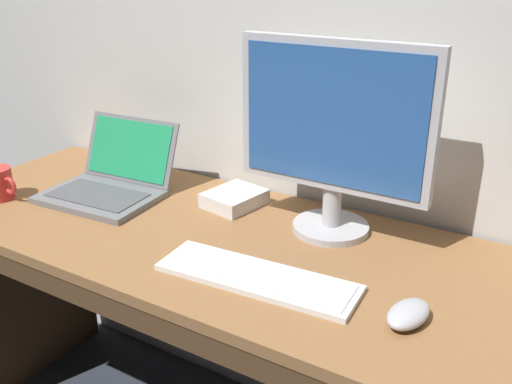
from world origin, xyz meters
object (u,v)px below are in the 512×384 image
object	(u,v)px
laptop_space_gray	(108,184)
external_drive_box	(234,199)
external_monitor	(334,132)
computer_mouse	(408,314)
wired_keyboard	(257,277)

from	to	relation	value
laptop_space_gray	external_drive_box	world-z (taller)	laptop_space_gray
external_monitor	computer_mouse	bearing A→B (deg)	-43.28
laptop_space_gray	external_monitor	xyz separation A→B (m)	(0.65, 0.11, 0.23)
computer_mouse	wired_keyboard	bearing A→B (deg)	-165.64
laptop_space_gray	wired_keyboard	xyz separation A→B (m)	(0.61, -0.18, -0.03)
external_monitor	external_drive_box	bearing A→B (deg)	176.07
laptop_space_gray	external_monitor	world-z (taller)	external_monitor
laptop_space_gray	wired_keyboard	size ratio (longest dim) A/B	0.75
laptop_space_gray	computer_mouse	size ratio (longest dim) A/B	2.93
computer_mouse	external_drive_box	size ratio (longest dim) A/B	0.74
laptop_space_gray	external_drive_box	bearing A→B (deg)	19.96
wired_keyboard	computer_mouse	size ratio (longest dim) A/B	3.94
wired_keyboard	computer_mouse	distance (m)	0.32
external_monitor	external_drive_box	xyz separation A→B (m)	(-0.29, 0.02, -0.24)
external_monitor	wired_keyboard	world-z (taller)	external_monitor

